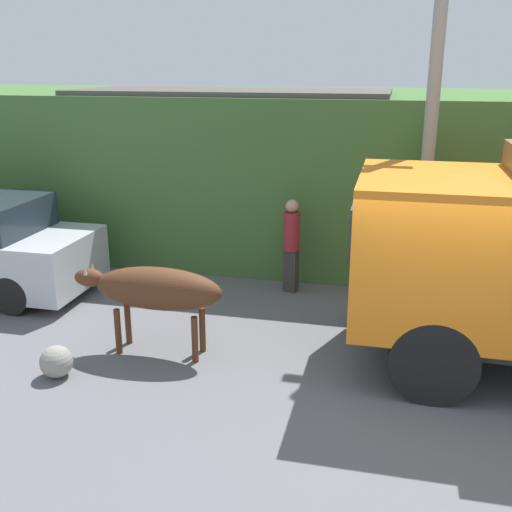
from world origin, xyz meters
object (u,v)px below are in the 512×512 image
Objects in this scene: roadside_rock at (56,362)px; brown_cow at (155,289)px; utility_pole at (433,93)px; pedestrian_on_hill at (292,241)px.

brown_cow is at bearing 43.50° from roadside_rock.
roadside_rock is (-1.03, -0.97, -0.74)m from brown_cow.
pedestrian_on_hill is at bearing -177.03° from utility_pole.
roadside_rock is at bearing -129.13° from brown_cow.
utility_pole reaches higher than roadside_rock.
pedestrian_on_hill is 3.94× the size of roadside_rock.
brown_cow is 5.05× the size of roadside_rock.
utility_pole is at bearing 39.83° from roadside_rock.
brown_cow is 5.31m from utility_pole.
pedestrian_on_hill is (1.43, 2.80, 0.00)m from brown_cow.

